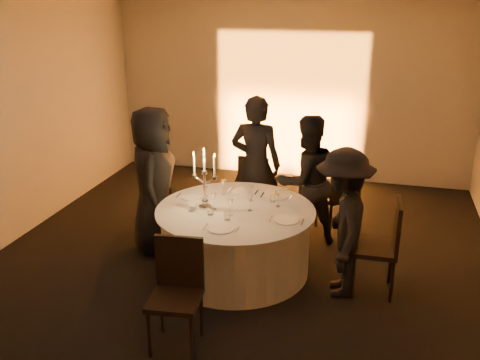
% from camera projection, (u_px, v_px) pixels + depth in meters
% --- Properties ---
extents(floor, '(7.00, 7.00, 0.00)m').
position_uv_depth(floor, '(236.00, 270.00, 6.26)').
color(floor, black).
rests_on(floor, ground).
extents(ceiling, '(7.00, 7.00, 0.00)m').
position_uv_depth(ceiling, '(235.00, 0.00, 5.24)').
color(ceiling, silver).
rests_on(ceiling, wall_back).
extents(wall_back, '(7.00, 0.00, 7.00)m').
position_uv_depth(wall_back, '(290.00, 90.00, 8.94)').
color(wall_back, beige).
rests_on(wall_back, floor).
extents(wall_front, '(7.00, 0.00, 7.00)m').
position_uv_depth(wall_front, '(43.00, 343.00, 2.57)').
color(wall_front, beige).
rests_on(wall_front, floor).
extents(uplighter_fixture, '(0.25, 0.12, 0.10)m').
position_uv_depth(uplighter_fixture, '(285.00, 178.00, 9.15)').
color(uplighter_fixture, black).
rests_on(uplighter_fixture, floor).
extents(banquet_table, '(1.80, 1.80, 0.77)m').
position_uv_depth(banquet_table, '(236.00, 240.00, 6.13)').
color(banquet_table, black).
rests_on(banquet_table, floor).
extents(chair_left, '(0.62, 0.62, 1.04)m').
position_uv_depth(chair_left, '(151.00, 192.00, 7.03)').
color(chair_left, black).
rests_on(chair_left, floor).
extents(chair_back_left, '(0.45, 0.45, 0.98)m').
position_uv_depth(chair_back_left, '(255.00, 184.00, 7.40)').
color(chair_back_left, black).
rests_on(chair_back_left, floor).
extents(chair_back_right, '(0.62, 0.62, 1.02)m').
position_uv_depth(chair_back_right, '(341.00, 192.00, 7.03)').
color(chair_back_right, black).
rests_on(chair_back_right, floor).
extents(chair_right, '(0.48, 0.48, 1.06)m').
position_uv_depth(chair_right, '(384.00, 241.00, 5.62)').
color(chair_right, black).
rests_on(chair_right, floor).
extents(chair_front, '(0.49, 0.49, 1.02)m').
position_uv_depth(chair_front, '(177.00, 286.00, 4.81)').
color(chair_front, black).
rests_on(chair_front, floor).
extents(guest_left, '(0.79, 1.01, 1.82)m').
position_uv_depth(guest_left, '(154.00, 180.00, 6.49)').
color(guest_left, black).
rests_on(guest_left, floor).
extents(guest_back_left, '(0.69, 0.47, 1.84)m').
position_uv_depth(guest_back_left, '(256.00, 165.00, 7.02)').
color(guest_back_left, black).
rests_on(guest_back_left, floor).
extents(guest_back_right, '(1.04, 1.00, 1.68)m').
position_uv_depth(guest_back_right, '(306.00, 181.00, 6.65)').
color(guest_back_right, black).
rests_on(guest_back_right, floor).
extents(guest_right, '(0.74, 1.12, 1.62)m').
position_uv_depth(guest_right, '(342.00, 223.00, 5.55)').
color(guest_right, black).
rests_on(guest_right, floor).
extents(plate_left, '(0.36, 0.27, 0.01)m').
position_uv_depth(plate_left, '(192.00, 197.00, 6.34)').
color(plate_left, white).
rests_on(plate_left, banquet_table).
extents(plate_back_left, '(0.36, 0.26, 0.01)m').
position_uv_depth(plate_back_left, '(243.00, 191.00, 6.51)').
color(plate_back_left, white).
rests_on(plate_back_left, banquet_table).
extents(plate_back_right, '(0.35, 0.30, 0.08)m').
position_uv_depth(plate_back_right, '(276.00, 195.00, 6.35)').
color(plate_back_right, white).
rests_on(plate_back_right, banquet_table).
extents(plate_right, '(0.36, 0.27, 0.01)m').
position_uv_depth(plate_right, '(287.00, 220.00, 5.70)').
color(plate_right, white).
rests_on(plate_right, banquet_table).
extents(plate_front, '(0.36, 0.28, 0.01)m').
position_uv_depth(plate_front, '(221.00, 228.00, 5.50)').
color(plate_front, white).
rests_on(plate_front, banquet_table).
extents(coffee_cup, '(0.11, 0.11, 0.07)m').
position_uv_depth(coffee_cup, '(193.00, 208.00, 5.95)').
color(coffee_cup, white).
rests_on(coffee_cup, banquet_table).
extents(candelabra, '(0.30, 0.14, 0.71)m').
position_uv_depth(candelabra, '(205.00, 187.00, 5.95)').
color(candelabra, silver).
rests_on(candelabra, banquet_table).
extents(wine_glass_a, '(0.07, 0.07, 0.19)m').
position_uv_depth(wine_glass_a, '(230.00, 204.00, 5.78)').
color(wine_glass_a, silver).
rests_on(wine_glass_a, banquet_table).
extents(wine_glass_b, '(0.07, 0.07, 0.19)m').
position_uv_depth(wine_glass_b, '(214.00, 198.00, 5.95)').
color(wine_glass_b, silver).
rests_on(wine_glass_b, banquet_table).
extents(wine_glass_c, '(0.07, 0.07, 0.19)m').
position_uv_depth(wine_glass_c, '(223.00, 184.00, 6.38)').
color(wine_glass_c, silver).
rests_on(wine_glass_c, banquet_table).
extents(wine_glass_d, '(0.07, 0.07, 0.19)m').
position_uv_depth(wine_glass_d, '(251.00, 190.00, 6.19)').
color(wine_glass_d, silver).
rests_on(wine_glass_d, banquet_table).
extents(wine_glass_e, '(0.07, 0.07, 0.19)m').
position_uv_depth(wine_glass_e, '(250.00, 199.00, 5.91)').
color(wine_glass_e, silver).
rests_on(wine_glass_e, banquet_table).
extents(wine_glass_f, '(0.07, 0.07, 0.19)m').
position_uv_depth(wine_glass_f, '(278.00, 195.00, 6.03)').
color(wine_glass_f, silver).
rests_on(wine_glass_f, banquet_table).
extents(wine_glass_g, '(0.07, 0.07, 0.19)m').
position_uv_depth(wine_glass_g, '(205.00, 191.00, 6.17)').
color(wine_glass_g, silver).
rests_on(wine_glass_g, banquet_table).
extents(tumbler_a, '(0.07, 0.07, 0.09)m').
position_uv_depth(tumbler_a, '(210.00, 211.00, 5.85)').
color(tumbler_a, silver).
rests_on(tumbler_a, banquet_table).
extents(tumbler_b, '(0.07, 0.07, 0.09)m').
position_uv_depth(tumbler_b, '(227.00, 216.00, 5.71)').
color(tumbler_b, silver).
rests_on(tumbler_b, banquet_table).
extents(tumbler_c, '(0.07, 0.07, 0.09)m').
position_uv_depth(tumbler_c, '(273.00, 198.00, 6.19)').
color(tumbler_c, silver).
rests_on(tumbler_c, banquet_table).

